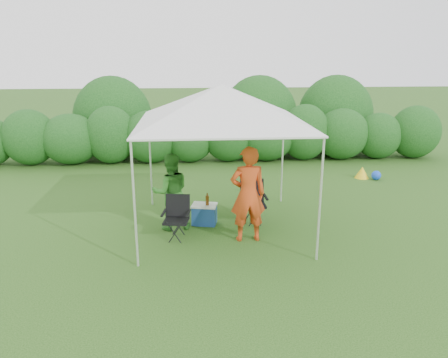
{
  "coord_description": "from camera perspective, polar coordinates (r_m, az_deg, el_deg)",
  "views": [
    {
      "loc": [
        -0.59,
        -7.59,
        3.41
      ],
      "look_at": [
        0.03,
        0.4,
        1.05
      ],
      "focal_mm": 35.0,
      "sensor_mm": 36.0,
      "label": 1
    }
  ],
  "objects": [
    {
      "name": "woman",
      "position": [
        8.59,
        -6.97,
        -1.68
      ],
      "size": [
        0.83,
        0.69,
        1.52
      ],
      "primitive_type": "imported",
      "rotation": [
        0.0,
        0.0,
        3.31
      ],
      "color": "#317727",
      "rests_on": "ground"
    },
    {
      "name": "cooler",
      "position": [
        8.93,
        -2.58,
        -4.6
      ],
      "size": [
        0.56,
        0.46,
        0.42
      ],
      "rotation": [
        0.0,
        0.0,
        -0.21
      ],
      "color": "navy",
      "rests_on": "ground"
    },
    {
      "name": "hedge",
      "position": [
        13.85,
        -1.78,
        5.64
      ],
      "size": [
        15.07,
        1.53,
        1.8
      ],
      "color": "#20571C",
      "rests_on": "ground"
    },
    {
      "name": "bottle",
      "position": [
        8.78,
        -2.2,
        -2.65
      ],
      "size": [
        0.07,
        0.07,
        0.25
      ],
      "primitive_type": "cylinder",
      "color": "#592D0C",
      "rests_on": "cooler"
    },
    {
      "name": "lawn_toy",
      "position": [
        12.71,
        18.02,
        0.73
      ],
      "size": [
        0.64,
        0.53,
        0.32
      ],
      "color": "yellow",
      "rests_on": "ground"
    },
    {
      "name": "canopy",
      "position": [
        8.17,
        -0.28,
        9.74
      ],
      "size": [
        3.1,
        3.1,
        2.83
      ],
      "color": "silver",
      "rests_on": "ground"
    },
    {
      "name": "ground",
      "position": [
        8.34,
        -0.0,
        -7.72
      ],
      "size": [
        70.0,
        70.0,
        0.0
      ],
      "primitive_type": "plane",
      "color": "#315C1D"
    },
    {
      "name": "chair_left",
      "position": [
        8.27,
        -6.19,
        -4.6
      ],
      "size": [
        0.56,
        0.52,
        0.81
      ],
      "rotation": [
        0.0,
        0.0,
        -0.15
      ],
      "color": "black",
      "rests_on": "ground"
    },
    {
      "name": "chair_right",
      "position": [
        9.01,
        3.8,
        -2.55
      ],
      "size": [
        0.55,
        0.5,
        0.87
      ],
      "rotation": [
        0.0,
        0.0,
        0.02
      ],
      "color": "black",
      "rests_on": "ground"
    },
    {
      "name": "man",
      "position": [
        7.97,
        3.14,
        -2.01
      ],
      "size": [
        0.68,
        0.47,
        1.79
      ],
      "primitive_type": "imported",
      "rotation": [
        0.0,
        0.0,
        3.21
      ],
      "color": "#CF4217",
      "rests_on": "ground"
    }
  ]
}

